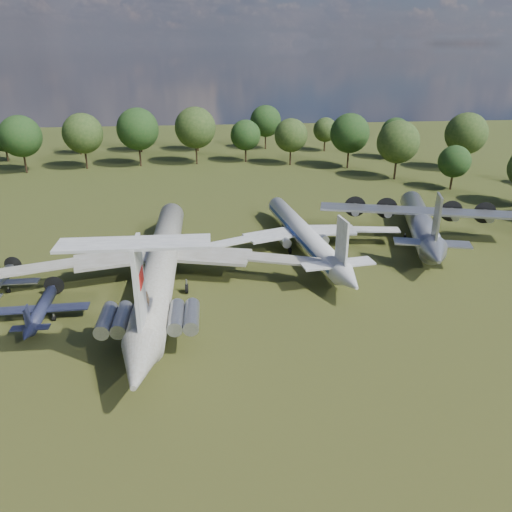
{
  "coord_description": "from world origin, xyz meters",
  "views": [
    {
      "loc": [
        6.3,
        -66.66,
        31.54
      ],
      "look_at": [
        12.99,
        -4.75,
        5.0
      ],
      "focal_mm": 35.0,
      "sensor_mm": 36.0,
      "label": 1
    }
  ],
  "objects_px": {
    "il62_airliner": "(162,268)",
    "tu104_jet": "(303,237)",
    "person_on_il62": "(146,298)",
    "small_prop_west": "(42,312)",
    "an12_transport": "(420,226)"
  },
  "relations": [
    {
      "from": "tu104_jet",
      "to": "an12_transport",
      "type": "height_order",
      "value": "an12_transport"
    },
    {
      "from": "small_prop_west",
      "to": "person_on_il62",
      "type": "bearing_deg",
      "value": -32.15
    },
    {
      "from": "il62_airliner",
      "to": "person_on_il62",
      "type": "height_order",
      "value": "person_on_il62"
    },
    {
      "from": "person_on_il62",
      "to": "il62_airliner",
      "type": "bearing_deg",
      "value": -98.7
    },
    {
      "from": "tu104_jet",
      "to": "person_on_il62",
      "type": "bearing_deg",
      "value": -136.95
    },
    {
      "from": "tu104_jet",
      "to": "small_prop_west",
      "type": "height_order",
      "value": "tu104_jet"
    },
    {
      "from": "an12_transport",
      "to": "person_on_il62",
      "type": "distance_m",
      "value": 52.92
    },
    {
      "from": "il62_airliner",
      "to": "an12_transport",
      "type": "relative_size",
      "value": 1.52
    },
    {
      "from": "il62_airliner",
      "to": "person_on_il62",
      "type": "bearing_deg",
      "value": -90.0
    },
    {
      "from": "tu104_jet",
      "to": "person_on_il62",
      "type": "distance_m",
      "value": 35.73
    },
    {
      "from": "il62_airliner",
      "to": "small_prop_west",
      "type": "bearing_deg",
      "value": -150.28
    },
    {
      "from": "il62_airliner",
      "to": "tu104_jet",
      "type": "xyz_separation_m",
      "value": [
        22.22,
        11.26,
        -0.65
      ]
    },
    {
      "from": "il62_airliner",
      "to": "tu104_jet",
      "type": "height_order",
      "value": "il62_airliner"
    },
    {
      "from": "tu104_jet",
      "to": "small_prop_west",
      "type": "bearing_deg",
      "value": -159.92
    },
    {
      "from": "small_prop_west",
      "to": "il62_airliner",
      "type": "bearing_deg",
      "value": 27.24
    }
  ]
}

